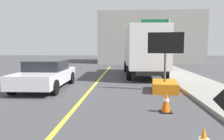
# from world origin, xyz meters

# --- Properties ---
(lane_center_stripe) EXTENTS (0.14, 36.00, 0.01)m
(lane_center_stripe) POSITION_xyz_m (0.00, 6.00, 0.00)
(lane_center_stripe) COLOR yellow
(lane_center_stripe) RESTS_ON ground
(arrow_board_trailer) EXTENTS (1.60, 1.92, 2.70)m
(arrow_board_trailer) POSITION_xyz_m (3.48, 10.78, 0.48)
(arrow_board_trailer) COLOR orange
(arrow_board_trailer) RESTS_ON ground
(box_truck) EXTENTS (2.78, 7.48, 3.37)m
(box_truck) POSITION_xyz_m (2.95, 16.15, 1.83)
(box_truck) COLOR black
(box_truck) RESTS_ON ground
(pickup_car) EXTENTS (2.15, 4.57, 1.38)m
(pickup_car) POSITION_xyz_m (-2.27, 11.15, 0.70)
(pickup_car) COLOR silver
(pickup_car) RESTS_ON ground
(highway_guide_sign) EXTENTS (2.79, 0.20, 5.00)m
(highway_guide_sign) POSITION_xyz_m (5.07, 22.27, 3.42)
(highway_guide_sign) COLOR gray
(highway_guide_sign) RESTS_ON ground
(far_building_block) EXTENTS (13.52, 9.12, 6.66)m
(far_building_block) POSITION_xyz_m (4.88, 32.16, 3.33)
(far_building_block) COLOR gray
(far_building_block) RESTS_ON ground
(traffic_cone_mid_lane) EXTENTS (0.36, 0.36, 0.68)m
(traffic_cone_mid_lane) POSITION_xyz_m (2.93, 7.45, 0.33)
(traffic_cone_mid_lane) COLOR black
(traffic_cone_mid_lane) RESTS_ON ground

